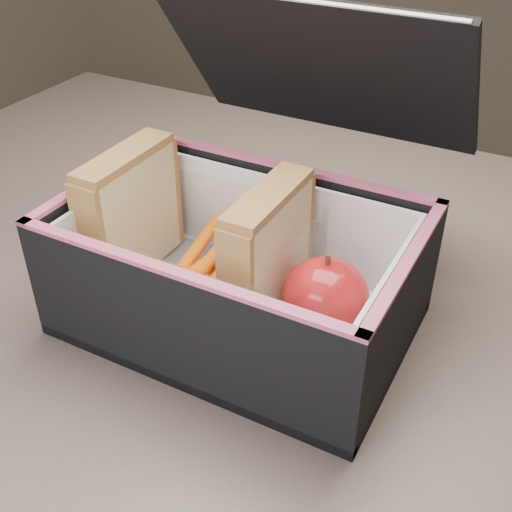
{
  "coord_description": "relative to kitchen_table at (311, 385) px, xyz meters",
  "views": [
    {
      "loc": [
        0.16,
        -0.41,
        1.11
      ],
      "look_at": [
        -0.04,
        -0.03,
        0.81
      ],
      "focal_mm": 45.0,
      "sensor_mm": 36.0,
      "label": 1
    }
  ],
  "objects": [
    {
      "name": "kitchen_table",
      "position": [
        0.0,
        0.0,
        0.0
      ],
      "size": [
        1.2,
        0.8,
        0.75
      ],
      "color": "brown",
      "rests_on": "ground"
    },
    {
      "name": "carrot_sticks",
      "position": [
        -0.09,
        -0.03,
        0.12
      ],
      "size": [
        0.05,
        0.15,
        0.03
      ],
      "color": "#DD5605",
      "rests_on": "plastic_tub"
    },
    {
      "name": "paper_napkin",
      "position": [
        0.02,
        -0.04,
        0.11
      ],
      "size": [
        0.1,
        0.1,
        0.01
      ],
      "primitive_type": "cube",
      "rotation": [
        0.0,
        0.0,
        0.26
      ],
      "color": "white",
      "rests_on": "lunch_bag"
    },
    {
      "name": "lunch_bag",
      "position": [
        -0.05,
        -0.04,
        0.15
      ],
      "size": [
        0.28,
        0.3,
        0.25
      ],
      "color": "black",
      "rests_on": "kitchen_table"
    },
    {
      "name": "plastic_tub",
      "position": [
        -0.1,
        -0.03,
        0.14
      ],
      "size": [
        0.18,
        0.13,
        0.08
      ],
      "primitive_type": null,
      "color": "white",
      "rests_on": "lunch_bag"
    },
    {
      "name": "sandwich_right",
      "position": [
        -0.03,
        -0.03,
        0.16
      ],
      "size": [
        0.03,
        0.1,
        0.11
      ],
      "color": "tan",
      "rests_on": "plastic_tub"
    },
    {
      "name": "sandwich_left",
      "position": [
        -0.17,
        -0.03,
        0.16
      ],
      "size": [
        0.03,
        0.1,
        0.11
      ],
      "color": "tan",
      "rests_on": "plastic_tub"
    },
    {
      "name": "red_apple",
      "position": [
        0.02,
        -0.04,
        0.14
      ],
      "size": [
        0.09,
        0.09,
        0.07
      ],
      "rotation": [
        0.0,
        0.0,
        0.43
      ],
      "color": "maroon",
      "rests_on": "paper_napkin"
    }
  ]
}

